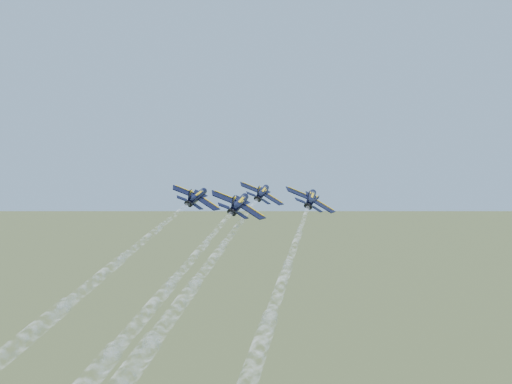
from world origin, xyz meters
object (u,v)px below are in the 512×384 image
at_px(jet_left, 197,197).
at_px(jet_right, 311,199).
at_px(jet_lead, 262,193).
at_px(jet_slot, 239,204).

xyz_separation_m(jet_left, jet_right, (23.51, 5.85, 0.00)).
bearing_deg(jet_lead, jet_right, -50.20).
bearing_deg(jet_slot, jet_lead, 87.98).
distance_m(jet_lead, jet_slot, 26.45).
distance_m(jet_right, jet_slot, 17.68).
xyz_separation_m(jet_right, jet_slot, (-8.49, -15.51, 0.00)).
height_order(jet_right, jet_slot, same).
relative_size(jet_lead, jet_right, 1.00).
xyz_separation_m(jet_lead, jet_slot, (7.05, -25.49, 0.00)).
distance_m(jet_left, jet_slot, 17.86).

